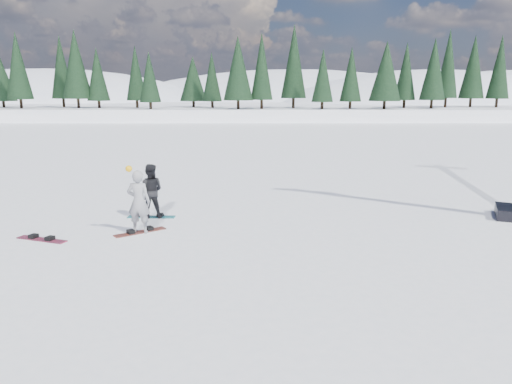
% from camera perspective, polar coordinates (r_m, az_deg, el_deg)
% --- Properties ---
extents(ground, '(420.00, 420.00, 0.00)m').
position_cam_1_polar(ground, '(13.72, -16.11, -5.72)').
color(ground, white).
rests_on(ground, ground).
extents(alpine_backdrop, '(412.50, 227.00, 53.20)m').
position_cam_1_polar(alpine_backdrop, '(203.14, -4.67, 6.59)').
color(alpine_backdrop, white).
rests_on(alpine_backdrop, ground).
extents(snowboarder_woman, '(0.70, 0.51, 1.95)m').
position_cam_1_polar(snowboarder_woman, '(14.35, -13.27, -1.05)').
color(snowboarder_woman, '#98989D').
rests_on(snowboarder_woman, ground).
extents(snowboarder_man, '(0.85, 0.67, 1.71)m').
position_cam_1_polar(snowboarder_man, '(16.01, -12.00, 0.12)').
color(snowboarder_man, black).
rests_on(snowboarder_man, ground).
extents(snowboard_woman, '(1.37, 1.12, 0.03)m').
position_cam_1_polar(snowboard_woman, '(14.57, -13.10, -4.48)').
color(snowboard_woman, maroon).
rests_on(snowboard_woman, ground).
extents(snowboard_man, '(1.51, 0.32, 0.03)m').
position_cam_1_polar(snowboard_man, '(16.20, -11.87, -2.80)').
color(snowboard_man, teal).
rests_on(snowboard_man, ground).
extents(snowboard_loose_b, '(1.50, 0.79, 0.03)m').
position_cam_1_polar(snowboard_loose_b, '(14.70, -23.29, -5.00)').
color(snowboard_loose_b, maroon).
rests_on(snowboard_loose_b, ground).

